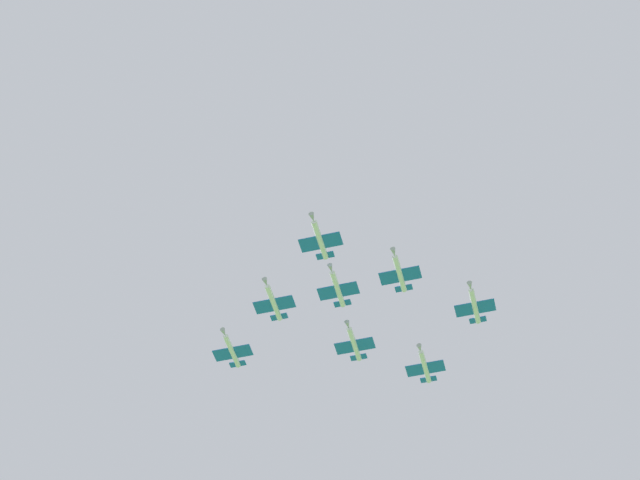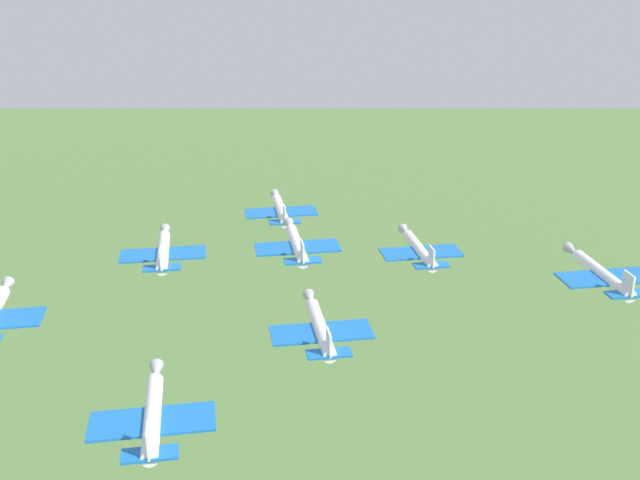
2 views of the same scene
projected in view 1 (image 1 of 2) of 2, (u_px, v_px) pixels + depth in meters
name	position (u px, v px, depth m)	size (l,w,h in m)	color
jet_lead	(320.00, 239.00, 213.51)	(10.58, 9.64, 2.51)	white
jet_port_inner	(399.00, 273.00, 220.35)	(10.58, 9.64, 2.51)	white
jet_starboard_inner	(273.00, 302.00, 223.42)	(10.58, 9.64, 2.51)	white
jet_port_outer	(337.00, 288.00, 223.63)	(10.58, 9.64, 2.51)	white
jet_starboard_outer	(475.00, 305.00, 226.95)	(10.58, 9.64, 2.51)	white
jet_center_rear	(232.00, 350.00, 235.46)	(10.58, 9.64, 2.51)	white
jet_port_trail	(354.00, 343.00, 231.35)	(10.58, 9.64, 2.51)	white
jet_starboard_trail	(425.00, 366.00, 235.89)	(10.58, 9.64, 2.51)	white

